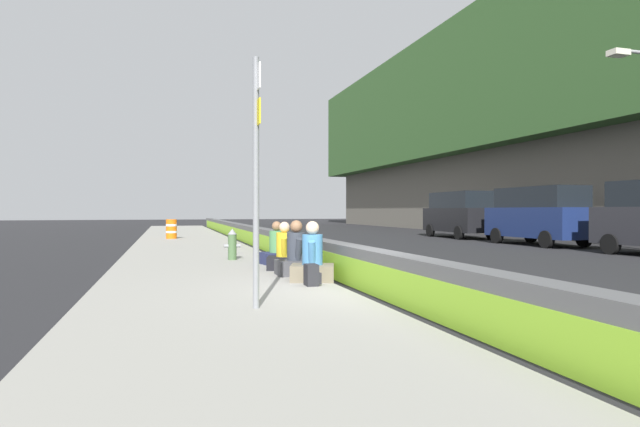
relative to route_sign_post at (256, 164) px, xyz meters
name	(u,v)px	position (x,y,z in m)	size (l,w,h in m)	color
ground_plane	(374,297)	(1.16, -2.30, -2.21)	(160.00, 160.00, 0.00)	#232326
sidewalk_strip	(223,301)	(1.16, 0.35, -2.14)	(80.00, 4.40, 0.14)	gray
jersey_barrier	(374,273)	(1.16, -2.30, -1.79)	(76.00, 0.45, 0.85)	#545456
route_sign_post	(256,164)	(0.00, 0.00, 0.00)	(0.44, 0.09, 3.60)	gray
fire_hydrant	(232,244)	(7.44, -0.55, -1.62)	(0.26, 0.46, 0.88)	#47663D
seated_person_foreground	(312,262)	(2.59, -1.56, -1.70)	(0.95, 1.03, 1.19)	#706651
seated_person_middle	(296,258)	(3.61, -1.47, -1.70)	(0.76, 0.86, 1.19)	#424247
seated_person_rear	(284,254)	(4.69, -1.45, -1.72)	(0.87, 0.96, 1.13)	black
seated_person_far	(277,251)	(6.00, -1.53, -1.72)	(0.82, 0.92, 1.12)	#23284C
backpack	(312,275)	(1.94, -1.36, -1.88)	(0.32, 0.28, 0.40)	#232328
construction_barrel	(171,229)	(19.35, 1.01, -1.59)	(0.54, 0.54, 0.95)	orange
parked_car_third	(539,214)	(11.89, -14.47, -0.86)	(5.12, 2.14, 2.56)	navy
parked_car_fourth	(460,214)	(18.30, -14.43, -0.86)	(5.15, 2.21, 2.56)	black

